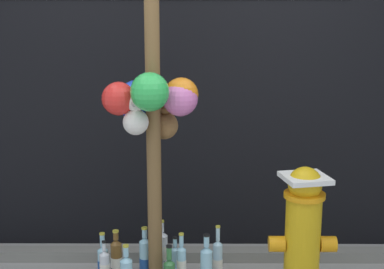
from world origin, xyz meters
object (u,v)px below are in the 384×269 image
memorial_post (152,79)px  bottle_6 (218,260)px  fire_hydrant (303,231)px  bottle_3 (181,266)px  bottle_0 (175,264)px  bottle_4 (145,253)px  bottle_11 (103,262)px  bottle_1 (206,269)px  bottle_8 (162,252)px  bottle_2 (145,261)px  bottle_7 (117,261)px

memorial_post → bottle_6: bearing=16.3°
fire_hydrant → bottle_3: bearing=171.7°
memorial_post → bottle_0: 1.25m
bottle_3 → bottle_4: bearing=132.5°
bottle_3 → bottle_11: bottle_3 is taller
bottle_11 → bottle_0: bearing=-4.4°
bottle_1 → bottle_4: (-0.42, 0.30, -0.03)m
bottle_3 → memorial_post: bearing=170.3°
bottle_1 → bottle_8: bearing=142.1°
memorial_post → bottle_2: size_ratio=6.44×
fire_hydrant → bottle_0: size_ratio=2.62×
bottle_6 → bottle_11: size_ratio=1.13×
bottle_11 → memorial_post: bearing=-16.0°
bottle_7 → bottle_11: bottle_7 is taller
fire_hydrant → bottle_11: size_ratio=2.54×
memorial_post → fire_hydrant: memorial_post is taller
bottle_7 → bottle_0: bearing=0.4°
fire_hydrant → bottle_11: fire_hydrant is taller
bottle_2 → bottle_3: (0.24, -0.10, 0.01)m
bottle_4 → bottle_11: size_ratio=0.90×
bottle_1 → bottle_11: 0.71m
bottle_1 → bottle_8: bottle_8 is taller
bottle_3 → bottle_7: bottle_3 is taller
bottle_4 → bottle_6: bearing=-15.2°
fire_hydrant → bottle_6: fire_hydrant is taller
fire_hydrant → bottle_7: 1.24m
memorial_post → bottle_6: size_ratio=6.57×
bottle_0 → bottle_7: size_ratio=0.88×
bottle_6 → bottle_8: bearing=169.7°
bottle_2 → bottle_4: 0.19m
fire_hydrant → bottle_2: 1.06m
memorial_post → bottle_4: 1.28m
fire_hydrant → bottle_8: fire_hydrant is taller
bottle_2 → bottle_8: size_ratio=0.99×
bottle_6 → bottle_11: (-0.77, -0.02, -0.01)m
fire_hydrant → bottle_6: size_ratio=2.25×
memorial_post → bottle_1: 1.27m
bottle_11 → bottle_8: bearing=12.5°
memorial_post → bottle_8: bearing=79.7°
bottle_1 → bottle_11: size_ratio=1.16×
bottle_3 → bottle_4: (-0.26, 0.29, -0.04)m
bottle_11 → bottle_2: bearing=-6.0°
bottle_0 → bottle_3: bottle_3 is taller
bottle_1 → bottle_7: size_ratio=1.05×
bottle_3 → bottle_4: bottle_3 is taller
memorial_post → bottle_7: bearing=166.6°
bottle_0 → bottle_7: bottle_7 is taller
bottle_2 → bottle_3: bearing=-22.6°
bottle_1 → fire_hydrant: bearing=-9.2°
bottle_1 → bottle_2: same height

